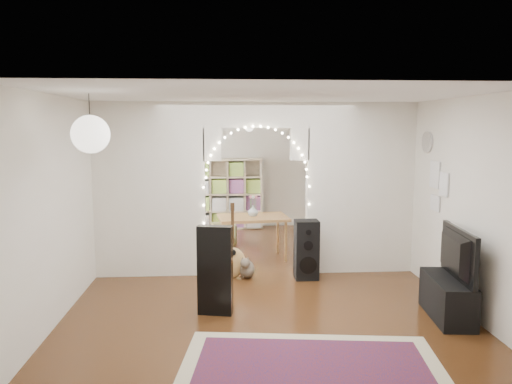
{
  "coord_description": "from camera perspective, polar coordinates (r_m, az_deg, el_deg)",
  "views": [
    {
      "loc": [
        -0.53,
        -7.74,
        2.34
      ],
      "look_at": [
        0.02,
        0.3,
        1.26
      ],
      "focal_mm": 35.0,
      "sensor_mm": 36.0,
      "label": 1
    }
  ],
  "objects": [
    {
      "name": "acoustic_guitar",
      "position": [
        7.73,
        -2.68,
        -6.67
      ],
      "size": [
        0.41,
        0.17,
        0.99
      ],
      "rotation": [
        0.0,
        0.0,
        0.09
      ],
      "color": "#AD7A45",
      "rests_on": "floor"
    },
    {
      "name": "wall_clock",
      "position": [
        7.76,
        19.03,
        5.42
      ],
      "size": [
        0.03,
        0.31,
        0.31
      ],
      "primitive_type": "cylinder",
      "rotation": [
        0.0,
        1.57,
        0.0
      ],
      "color": "white",
      "rests_on": "wall_right"
    },
    {
      "name": "wall_front",
      "position": [
        4.15,
        3.56,
        -6.22
      ],
      "size": [
        5.0,
        0.02,
        2.7
      ],
      "primitive_type": "cube",
      "color": "silver",
      "rests_on": "floor"
    },
    {
      "name": "floor",
      "position": [
        8.11,
        0.02,
        -9.17
      ],
      "size": [
        7.5,
        7.5,
        0.0
      ],
      "primitive_type": "plane",
      "color": "black",
      "rests_on": "ground"
    },
    {
      "name": "dining_chair_right",
      "position": [
        8.87,
        7.82,
        -6.32
      ],
      "size": [
        0.59,
        0.6,
        0.43
      ],
      "primitive_type": "imported",
      "rotation": [
        0.0,
        0.0,
        0.32
      ],
      "color": "#4C4726",
      "rests_on": "floor"
    },
    {
      "name": "area_rug",
      "position": [
        5.0,
        6.53,
        -20.25
      ],
      "size": [
        2.77,
        2.21,
        0.02
      ],
      "primitive_type": "cube",
      "rotation": [
        0.0,
        0.0,
        -0.12
      ],
      "color": "maroon",
      "rests_on": "floor"
    },
    {
      "name": "wall_left",
      "position": [
        8.05,
        -18.02,
        0.17
      ],
      "size": [
        0.02,
        7.5,
        2.7
      ],
      "primitive_type": "cube",
      "color": "silver",
      "rests_on": "floor"
    },
    {
      "name": "tv",
      "position": [
        6.49,
        21.27,
        -6.57
      ],
      "size": [
        0.25,
        1.08,
        0.62
      ],
      "primitive_type": "imported",
      "rotation": [
        0.0,
        0.0,
        1.47
      ],
      "color": "black",
      "rests_on": "media_console"
    },
    {
      "name": "dining_chair_left",
      "position": [
        9.85,
        -3.71,
        -4.84
      ],
      "size": [
        0.52,
        0.53,
        0.44
      ],
      "primitive_type": "imported",
      "rotation": [
        0.0,
        0.0,
        0.11
      ],
      "color": "#4C4726",
      "rests_on": "floor"
    },
    {
      "name": "wall_back",
      "position": [
        11.55,
        -1.25,
        2.69
      ],
      "size": [
        5.0,
        0.02,
        2.7
      ],
      "primitive_type": "cube",
      "color": "silver",
      "rests_on": "floor"
    },
    {
      "name": "fairy_lights",
      "position": [
        7.67,
        0.09,
        1.7
      ],
      "size": [
        1.64,
        0.04,
        1.6
      ],
      "primitive_type": null,
      "color": "#FFEABF",
      "rests_on": "divider_wall"
    },
    {
      "name": "bookcase",
      "position": [
        11.35,
        -3.26,
        -0.2
      ],
      "size": [
        1.6,
        0.63,
        1.6
      ],
      "primitive_type": "cube",
      "rotation": [
        0.0,
        0.0,
        0.15
      ],
      "color": "tan",
      "rests_on": "floor"
    },
    {
      "name": "flower_vase",
      "position": [
        8.77,
        -0.35,
        -2.17
      ],
      "size": [
        0.2,
        0.2,
        0.19
      ],
      "primitive_type": "imported",
      "rotation": [
        0.0,
        0.0,
        0.11
      ],
      "color": "silver",
      "rests_on": "dining_table"
    },
    {
      "name": "ceiling",
      "position": [
        7.77,
        0.02,
        10.26
      ],
      "size": [
        5.0,
        7.5,
        0.02
      ],
      "primitive_type": "cube",
      "color": "white",
      "rests_on": "wall_back"
    },
    {
      "name": "tabby_cat",
      "position": [
        7.8,
        -1.06,
        -8.7
      ],
      "size": [
        0.31,
        0.56,
        0.37
      ],
      "rotation": [
        0.0,
        0.0,
        -0.21
      ],
      "color": "brown",
      "rests_on": "floor"
    },
    {
      "name": "media_console",
      "position": [
        6.64,
        21.03,
        -11.26
      ],
      "size": [
        0.5,
        1.04,
        0.5
      ],
      "primitive_type": "cube",
      "rotation": [
        0.0,
        0.0,
        -0.1
      ],
      "color": "black",
      "rests_on": "floor"
    },
    {
      "name": "wall_right",
      "position": [
        8.37,
        17.35,
        0.47
      ],
      "size": [
        0.02,
        7.5,
        2.7
      ],
      "primitive_type": "cube",
      "color": "silver",
      "rests_on": "floor"
    },
    {
      "name": "floor_speaker",
      "position": [
        7.71,
        5.79,
        -6.59
      ],
      "size": [
        0.36,
        0.32,
        0.91
      ],
      "rotation": [
        0.0,
        0.0,
        0.01
      ],
      "color": "black",
      "rests_on": "floor"
    },
    {
      "name": "dining_table",
      "position": [
        8.8,
        -0.34,
        -3.26
      ],
      "size": [
        1.28,
        0.92,
        0.76
      ],
      "rotation": [
        0.0,
        0.0,
        0.11
      ],
      "color": "brown",
      "rests_on": "floor"
    },
    {
      "name": "picture_frames",
      "position": [
        7.43,
        20.02,
        0.66
      ],
      "size": [
        0.02,
        0.5,
        0.7
      ],
      "primitive_type": null,
      "color": "white",
      "rests_on": "wall_right"
    },
    {
      "name": "guitar_case",
      "position": [
        6.26,
        -4.7,
        -8.92
      ],
      "size": [
        0.45,
        0.23,
        1.12
      ],
      "primitive_type": "cube",
      "rotation": [
        0.0,
        0.0,
        -0.21
      ],
      "color": "black",
      "rests_on": "floor"
    },
    {
      "name": "paper_lantern",
      "position": [
        5.52,
        -18.39,
        6.29
      ],
      "size": [
        0.4,
        0.4,
        0.4
      ],
      "primitive_type": "sphere",
      "color": "white",
      "rests_on": "ceiling"
    },
    {
      "name": "window",
      "position": [
        9.78,
        -15.34,
        2.41
      ],
      "size": [
        0.04,
        1.2,
        1.4
      ],
      "primitive_type": "cube",
      "color": "white",
      "rests_on": "wall_left"
    },
    {
      "name": "ceiling_fan",
      "position": [
        9.76,
        -0.78,
        7.96
      ],
      "size": [
        1.1,
        1.1,
        0.3
      ],
      "primitive_type": null,
      "color": "gold",
      "rests_on": "ceiling"
    },
    {
      "name": "divider_wall",
      "position": [
        7.82,
        0.02,
        0.88
      ],
      "size": [
        5.0,
        0.2,
        2.7
      ],
      "color": "silver",
      "rests_on": "floor"
    }
  ]
}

